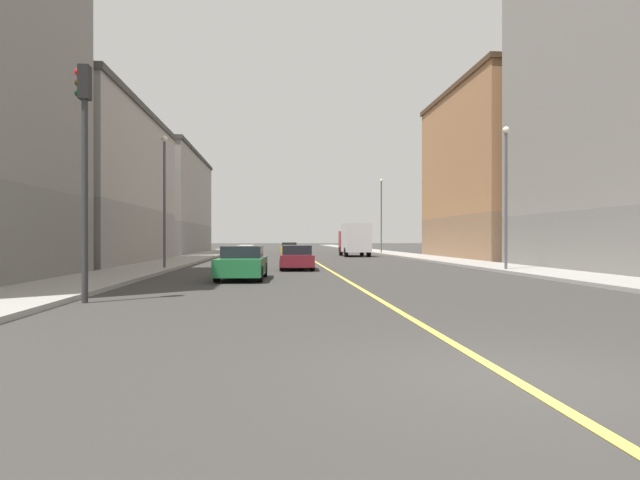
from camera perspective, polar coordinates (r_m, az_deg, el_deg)
The scene contains 15 objects.
ground_plane at distance 7.27m, azimuth 19.11°, elevation -13.38°, with size 400.00×400.00×0.00m, color #373634.
sidewalk_left at distance 56.97m, azimuth 8.46°, elevation -1.50°, with size 3.42×168.00×0.15m, color #9E9B93.
sidewalk_right at distance 55.96m, azimuth -11.93°, elevation -1.53°, with size 3.42×168.00×0.15m, color #9E9B93.
lane_center_stripe at distance 55.57m, azimuth -1.64°, elevation -1.61°, with size 0.16×154.00×0.01m, color #E5D14C.
building_left_mid at distance 49.01m, azimuth 18.61°, elevation 6.57°, with size 9.53×18.05×14.37m.
building_right_midblock at distance 40.85m, azimuth -23.93°, elevation 5.23°, with size 9.53×20.36×10.66m.
building_right_distant at distance 64.99m, azimuth -16.57°, elevation 3.67°, with size 9.53×23.96×11.41m.
traffic_light_right_near at distance 15.85m, azimuth -23.44°, elevation 8.63°, with size 0.40×0.32×6.28m.
street_lamp_left_near at distance 29.63m, azimuth 18.87°, elevation 5.67°, with size 0.36×0.36×7.30m.
street_lamp_right_near at distance 30.79m, azimuth -15.96°, elevation 5.31°, with size 0.36×0.36×7.15m.
street_lamp_left_far at distance 61.59m, azimuth 6.42°, elevation 3.27°, with size 0.36×0.36×8.26m.
car_maroon at distance 29.89m, azimuth -2.45°, elevation -1.86°, with size 1.90×4.17×1.34m.
car_yellow at distance 58.06m, azimuth -3.21°, elevation -0.90°, with size 1.91×4.53×1.31m.
car_green at distance 22.90m, azimuth -8.13°, elevation -2.45°, with size 2.03×4.61×1.39m.
box_truck at distance 52.46m, azimuth 3.64°, elevation 0.09°, with size 2.42×6.54×3.12m.
Camera 1 is at (-2.84, -6.48, 1.70)m, focal length 30.60 mm.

